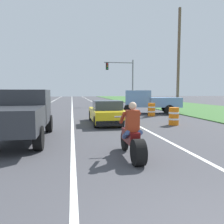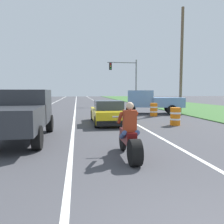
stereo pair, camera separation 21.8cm
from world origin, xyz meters
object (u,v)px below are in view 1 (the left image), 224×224
(motorcycle_with_rider, at_px, (132,138))
(construction_barrel_mid, at_px, (151,110))
(sports_car_yellow, at_px, (107,113))
(construction_barrel_nearest, at_px, (174,116))
(pickup_truck_left_lane_dark_grey, at_px, (21,112))
(traffic_light_mast_near, at_px, (124,76))
(pickup_truck_right_shoulder_light_blue, at_px, (149,101))

(motorcycle_with_rider, relative_size, construction_barrel_mid, 2.21)
(sports_car_yellow, xyz_separation_m, construction_barrel_nearest, (3.63, -1.33, -0.13))
(pickup_truck_left_lane_dark_grey, xyz_separation_m, traffic_light_mast_near, (8.72, 19.70, 2.84))
(pickup_truck_right_shoulder_light_blue, distance_m, construction_barrel_mid, 2.15)
(motorcycle_with_rider, height_order, construction_barrel_nearest, motorcycle_with_rider)
(traffic_light_mast_near, bearing_deg, construction_barrel_mid, -93.39)
(motorcycle_with_rider, relative_size, sports_car_yellow, 0.51)
(pickup_truck_right_shoulder_light_blue, relative_size, construction_barrel_mid, 5.14)
(construction_barrel_nearest, distance_m, construction_barrel_mid, 4.64)
(pickup_truck_right_shoulder_light_blue, height_order, traffic_light_mast_near, traffic_light_mast_near)
(pickup_truck_right_shoulder_light_blue, xyz_separation_m, traffic_light_mast_near, (0.26, 10.38, 2.84))
(pickup_truck_left_lane_dark_grey, relative_size, construction_barrel_nearest, 4.80)
(pickup_truck_right_shoulder_light_blue, bearing_deg, traffic_light_mast_near, 88.59)
(motorcycle_with_rider, bearing_deg, traffic_light_mast_near, 77.36)
(construction_barrel_nearest, bearing_deg, sports_car_yellow, 159.96)
(sports_car_yellow, bearing_deg, construction_barrel_nearest, -20.04)
(motorcycle_with_rider, distance_m, pickup_truck_right_shoulder_light_blue, 13.29)
(pickup_truck_right_shoulder_light_blue, bearing_deg, motorcycle_with_rider, -111.40)
(pickup_truck_left_lane_dark_grey, xyz_separation_m, construction_barrel_mid, (7.99, 7.32, -0.60))
(pickup_truck_right_shoulder_light_blue, bearing_deg, construction_barrel_mid, -103.43)
(construction_barrel_nearest, bearing_deg, pickup_truck_left_lane_dark_grey, -160.52)
(sports_car_yellow, relative_size, construction_barrel_nearest, 4.30)
(sports_car_yellow, height_order, construction_barrel_mid, sports_car_yellow)
(traffic_light_mast_near, bearing_deg, motorcycle_with_rider, -102.64)
(sports_car_yellow, relative_size, pickup_truck_left_lane_dark_grey, 0.90)
(sports_car_yellow, bearing_deg, pickup_truck_right_shoulder_light_blue, 49.80)
(pickup_truck_right_shoulder_light_blue, bearing_deg, sports_car_yellow, -130.20)
(sports_car_yellow, bearing_deg, construction_barrel_mid, 39.49)
(motorcycle_with_rider, xyz_separation_m, pickup_truck_left_lane_dark_grey, (-3.62, 3.04, 0.51))
(construction_barrel_nearest, relative_size, construction_barrel_mid, 1.00)
(motorcycle_with_rider, xyz_separation_m, traffic_light_mast_near, (5.10, 22.74, 3.36))
(pickup_truck_right_shoulder_light_blue, distance_m, construction_barrel_nearest, 6.71)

